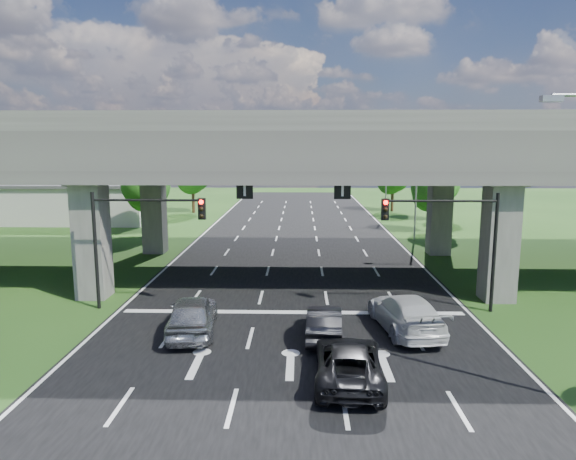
{
  "coord_description": "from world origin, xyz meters",
  "views": [
    {
      "loc": [
        0.38,
        -21.17,
        8.29
      ],
      "look_at": [
        -0.36,
        8.37,
        3.4
      ],
      "focal_mm": 32.0,
      "sensor_mm": 36.0,
      "label": 1
    }
  ],
  "objects_px": {
    "signal_right": "(452,230)",
    "car_silver": "(192,314)",
    "car_dark": "(324,323)",
    "streetlight_beyond": "(383,166)",
    "signal_left": "(137,228)",
    "streetlight_far": "(412,174)",
    "car_white": "(406,313)",
    "car_trailing": "(349,362)"
  },
  "relations": [
    {
      "from": "car_dark",
      "to": "signal_right",
      "type": "bearing_deg",
      "value": -145.53
    },
    {
      "from": "signal_left",
      "to": "car_silver",
      "type": "bearing_deg",
      "value": -45.05
    },
    {
      "from": "car_white",
      "to": "car_trailing",
      "type": "height_order",
      "value": "car_white"
    },
    {
      "from": "streetlight_far",
      "to": "car_silver",
      "type": "distance_m",
      "value": 28.04
    },
    {
      "from": "car_dark",
      "to": "car_trailing",
      "type": "relative_size",
      "value": 0.84
    },
    {
      "from": "signal_right",
      "to": "car_dark",
      "type": "xyz_separation_m",
      "value": [
        -6.4,
        -3.86,
        -3.47
      ]
    },
    {
      "from": "streetlight_beyond",
      "to": "car_silver",
      "type": "relative_size",
      "value": 1.98
    },
    {
      "from": "signal_left",
      "to": "car_trailing",
      "type": "xyz_separation_m",
      "value": [
        9.91,
        -7.99,
        -3.46
      ]
    },
    {
      "from": "streetlight_beyond",
      "to": "car_white",
      "type": "height_order",
      "value": "streetlight_beyond"
    },
    {
      "from": "signal_left",
      "to": "streetlight_far",
      "type": "height_order",
      "value": "streetlight_far"
    },
    {
      "from": "car_white",
      "to": "car_trailing",
      "type": "relative_size",
      "value": 1.12
    },
    {
      "from": "car_trailing",
      "to": "car_silver",
      "type": "bearing_deg",
      "value": -32.06
    },
    {
      "from": "streetlight_far",
      "to": "streetlight_beyond",
      "type": "height_order",
      "value": "same"
    },
    {
      "from": "car_white",
      "to": "car_trailing",
      "type": "xyz_separation_m",
      "value": [
        -3.02,
        -5.12,
        -0.12
      ]
    },
    {
      "from": "streetlight_beyond",
      "to": "car_silver",
      "type": "height_order",
      "value": "streetlight_beyond"
    },
    {
      "from": "streetlight_far",
      "to": "car_dark",
      "type": "height_order",
      "value": "streetlight_far"
    },
    {
      "from": "car_dark",
      "to": "signal_left",
      "type": "bearing_deg",
      "value": -19.28
    },
    {
      "from": "signal_left",
      "to": "car_trailing",
      "type": "height_order",
      "value": "signal_left"
    },
    {
      "from": "signal_right",
      "to": "car_white",
      "type": "relative_size",
      "value": 1.07
    },
    {
      "from": "signal_left",
      "to": "streetlight_beyond",
      "type": "relative_size",
      "value": 0.6
    },
    {
      "from": "signal_left",
      "to": "streetlight_far",
      "type": "relative_size",
      "value": 0.6
    },
    {
      "from": "streetlight_beyond",
      "to": "streetlight_far",
      "type": "bearing_deg",
      "value": -90.0
    },
    {
      "from": "signal_right",
      "to": "car_silver",
      "type": "relative_size",
      "value": 1.19
    },
    {
      "from": "signal_left",
      "to": "car_silver",
      "type": "distance_m",
      "value": 5.85
    },
    {
      "from": "signal_left",
      "to": "car_white",
      "type": "bearing_deg",
      "value": -12.5
    },
    {
      "from": "streetlight_far",
      "to": "car_silver",
      "type": "bearing_deg",
      "value": -121.71
    },
    {
      "from": "streetlight_far",
      "to": "car_trailing",
      "type": "relative_size",
      "value": 2.0
    },
    {
      "from": "streetlight_beyond",
      "to": "car_silver",
      "type": "distance_m",
      "value": 42.35
    },
    {
      "from": "signal_right",
      "to": "streetlight_beyond",
      "type": "bearing_deg",
      "value": 86.39
    },
    {
      "from": "car_dark",
      "to": "car_trailing",
      "type": "xyz_separation_m",
      "value": [
        0.67,
        -4.13,
        0.01
      ]
    },
    {
      "from": "streetlight_far",
      "to": "car_silver",
      "type": "height_order",
      "value": "streetlight_far"
    },
    {
      "from": "signal_right",
      "to": "car_trailing",
      "type": "bearing_deg",
      "value": -125.68
    },
    {
      "from": "signal_left",
      "to": "streetlight_beyond",
      "type": "distance_m",
      "value": 40.3
    },
    {
      "from": "signal_right",
      "to": "car_trailing",
      "type": "height_order",
      "value": "signal_right"
    },
    {
      "from": "car_silver",
      "to": "car_dark",
      "type": "xyz_separation_m",
      "value": [
        5.83,
        -0.44,
        -0.17
      ]
    },
    {
      "from": "signal_right",
      "to": "car_trailing",
      "type": "relative_size",
      "value": 1.2
    },
    {
      "from": "streetlight_beyond",
      "to": "car_trailing",
      "type": "distance_m",
      "value": 45.06
    },
    {
      "from": "signal_right",
      "to": "signal_left",
      "type": "xyz_separation_m",
      "value": [
        -15.65,
        0.0,
        0.0
      ]
    },
    {
      "from": "streetlight_far",
      "to": "car_trailing",
      "type": "bearing_deg",
      "value": -105.94
    },
    {
      "from": "streetlight_far",
      "to": "car_silver",
      "type": "xyz_separation_m",
      "value": [
        -14.51,
        -23.48,
        -4.95
      ]
    },
    {
      "from": "streetlight_beyond",
      "to": "car_trailing",
      "type": "bearing_deg",
      "value": -100.31
    },
    {
      "from": "signal_right",
      "to": "car_trailing",
      "type": "distance_m",
      "value": 10.43
    }
  ]
}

